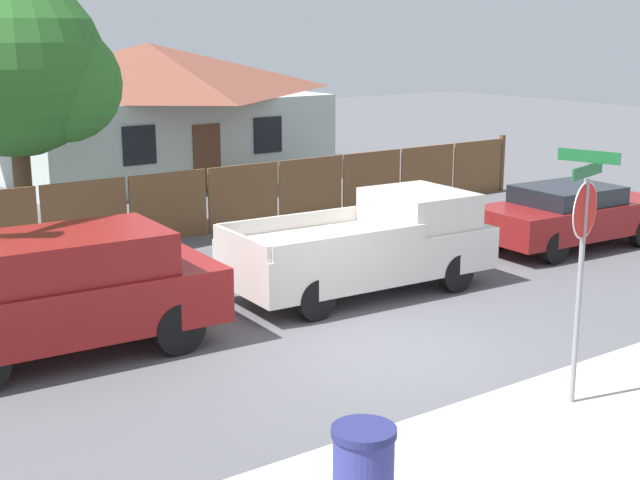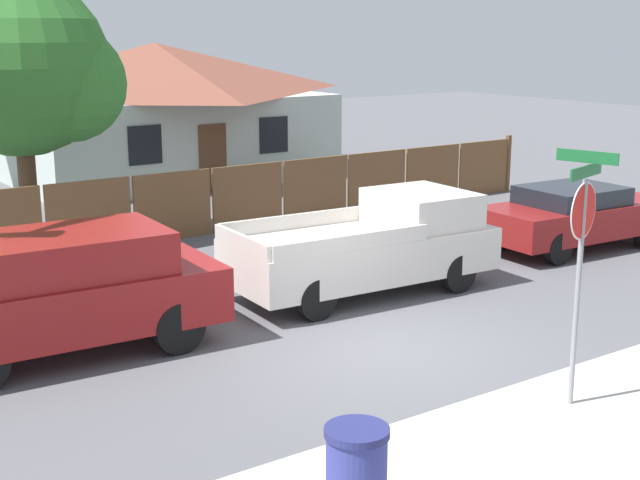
{
  "view_description": "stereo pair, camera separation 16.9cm",
  "coord_description": "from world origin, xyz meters",
  "px_view_note": "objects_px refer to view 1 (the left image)",
  "views": [
    {
      "loc": [
        -8.13,
        -9.71,
        4.76
      ],
      "look_at": [
        -0.46,
        1.01,
        1.6
      ],
      "focal_mm": 50.0,
      "sensor_mm": 36.0,
      "label": 1
    },
    {
      "loc": [
        -7.99,
        -9.81,
        4.76
      ],
      "look_at": [
        -0.46,
        1.01,
        1.6
      ],
      "focal_mm": 50.0,
      "sensor_mm": 36.0,
      "label": 2
    }
  ],
  "objects_px": {
    "orange_pickup": "(370,246)",
    "stop_sign": "(583,235)",
    "oak_tree": "(24,70)",
    "house": "(150,108)",
    "trash_bin": "(363,474)",
    "red_suv": "(62,290)",
    "parked_sedan": "(571,214)"
  },
  "relations": [
    {
      "from": "house",
      "to": "stop_sign",
      "type": "xyz_separation_m",
      "value": [
        -3.49,
        -19.98,
        0.02
      ]
    },
    {
      "from": "oak_tree",
      "to": "trash_bin",
      "type": "xyz_separation_m",
      "value": [
        -1.2,
        -13.34,
        -3.35
      ]
    },
    {
      "from": "house",
      "to": "parked_sedan",
      "type": "xyz_separation_m",
      "value": [
        3.21,
        -14.47,
        -1.47
      ]
    },
    {
      "from": "house",
      "to": "red_suv",
      "type": "relative_size",
      "value": 2.17
    },
    {
      "from": "house",
      "to": "stop_sign",
      "type": "bearing_deg",
      "value": -99.92
    },
    {
      "from": "orange_pickup",
      "to": "trash_bin",
      "type": "height_order",
      "value": "orange_pickup"
    },
    {
      "from": "house",
      "to": "oak_tree",
      "type": "xyz_separation_m",
      "value": [
        -6.29,
        -7.3,
        1.64
      ]
    },
    {
      "from": "house",
      "to": "orange_pickup",
      "type": "relative_size",
      "value": 2.02
    },
    {
      "from": "red_suv",
      "to": "parked_sedan",
      "type": "relative_size",
      "value": 1.03
    },
    {
      "from": "oak_tree",
      "to": "parked_sedan",
      "type": "height_order",
      "value": "oak_tree"
    },
    {
      "from": "house",
      "to": "orange_pickup",
      "type": "height_order",
      "value": "house"
    },
    {
      "from": "house",
      "to": "red_suv",
      "type": "height_order",
      "value": "house"
    },
    {
      "from": "house",
      "to": "trash_bin",
      "type": "height_order",
      "value": "house"
    },
    {
      "from": "parked_sedan",
      "to": "red_suv",
      "type": "bearing_deg",
      "value": -176.82
    },
    {
      "from": "red_suv",
      "to": "trash_bin",
      "type": "xyz_separation_m",
      "value": [
        0.76,
        -6.18,
        -0.51
      ]
    },
    {
      "from": "oak_tree",
      "to": "trash_bin",
      "type": "relative_size",
      "value": 5.94
    },
    {
      "from": "house",
      "to": "parked_sedan",
      "type": "bearing_deg",
      "value": -77.48
    },
    {
      "from": "oak_tree",
      "to": "orange_pickup",
      "type": "distance_m",
      "value": 8.67
    },
    {
      "from": "oak_tree",
      "to": "house",
      "type": "bearing_deg",
      "value": 49.28
    },
    {
      "from": "orange_pickup",
      "to": "parked_sedan",
      "type": "height_order",
      "value": "orange_pickup"
    },
    {
      "from": "orange_pickup",
      "to": "red_suv",
      "type": "bearing_deg",
      "value": -176.96
    },
    {
      "from": "orange_pickup",
      "to": "trash_bin",
      "type": "relative_size",
      "value": 5.06
    },
    {
      "from": "orange_pickup",
      "to": "stop_sign",
      "type": "relative_size",
      "value": 1.53
    },
    {
      "from": "parked_sedan",
      "to": "trash_bin",
      "type": "bearing_deg",
      "value": -146.8
    },
    {
      "from": "orange_pickup",
      "to": "stop_sign",
      "type": "bearing_deg",
      "value": -97.43
    },
    {
      "from": "house",
      "to": "stop_sign",
      "type": "relative_size",
      "value": 3.09
    },
    {
      "from": "house",
      "to": "trash_bin",
      "type": "bearing_deg",
      "value": -109.93
    },
    {
      "from": "orange_pickup",
      "to": "oak_tree",
      "type": "bearing_deg",
      "value": 121.21
    },
    {
      "from": "orange_pickup",
      "to": "trash_bin",
      "type": "xyz_separation_m",
      "value": [
        -5.02,
        -6.17,
        -0.35
      ]
    },
    {
      "from": "red_suv",
      "to": "orange_pickup",
      "type": "bearing_deg",
      "value": 3.04
    },
    {
      "from": "red_suv",
      "to": "parked_sedan",
      "type": "xyz_separation_m",
      "value": [
        11.45,
        0.0,
        -0.26
      ]
    },
    {
      "from": "parked_sedan",
      "to": "oak_tree",
      "type": "bearing_deg",
      "value": 146.16
    }
  ]
}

